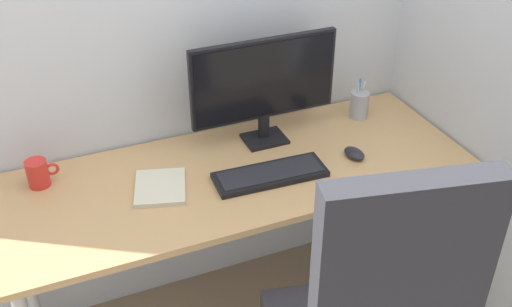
# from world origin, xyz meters

# --- Properties ---
(desk) EXTENTS (1.67, 0.62, 0.75)m
(desk) POSITION_xyz_m (0.00, 0.00, 0.68)
(desk) COLOR tan
(desk) RESTS_ON ground_plane
(monitor) EXTENTS (0.55, 0.13, 0.40)m
(monitor) POSITION_xyz_m (0.18, 0.16, 0.99)
(monitor) COLOR black
(monitor) RESTS_ON desk
(keyboard) EXTENTS (0.40, 0.16, 0.02)m
(keyboard) POSITION_xyz_m (0.10, -0.08, 0.77)
(keyboard) COLOR black
(keyboard) RESTS_ON desk
(mouse) EXTENTS (0.07, 0.10, 0.03)m
(mouse) POSITION_xyz_m (0.43, -0.08, 0.77)
(mouse) COLOR black
(mouse) RESTS_ON desk
(pen_holder) EXTENTS (0.07, 0.07, 0.16)m
(pen_holder) POSITION_xyz_m (0.60, 0.17, 0.81)
(pen_holder) COLOR #9EA0A5
(pen_holder) RESTS_ON desk
(notebook) EXTENTS (0.21, 0.24, 0.02)m
(notebook) POSITION_xyz_m (-0.27, -0.00, 0.76)
(notebook) COLOR beige
(notebook) RESTS_ON desk
(coffee_mug) EXTENTS (0.11, 0.07, 0.10)m
(coffee_mug) POSITION_xyz_m (-0.63, 0.18, 0.80)
(coffee_mug) COLOR red
(coffee_mug) RESTS_ON desk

